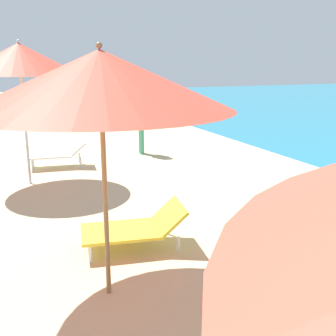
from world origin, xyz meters
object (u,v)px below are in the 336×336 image
Objects in this scene: umbrella_farthest at (20,59)px; lounger_farthest_shoreside at (58,154)px; umbrella_third at (100,80)px; person_walking_near at (141,115)px; lounger_third_shoreside at (135,227)px.

lounger_farthest_shoreside is (0.72, 1.12, -2.09)m from umbrella_farthest.
umbrella_third reaches higher than lounger_farthest_shoreside.
lounger_farthest_shoreside is at bearing 57.34° from umbrella_farthest.
umbrella_farthest is 3.71m from person_walking_near.
person_walking_near is (1.91, 5.33, 0.73)m from lounger_third_shoreside.
lounger_third_shoreside is (0.61, 0.94, -1.92)m from umbrella_third.
umbrella_third is at bearing 94.19° from lounger_farthest_shoreside.
lounger_farthest_shoreside is at bearing 87.12° from umbrella_third.
lounger_third_shoreside is 4.29m from umbrella_farthest.
umbrella_farthest is 2.03× the size of lounger_farthest_shoreside.
lounger_farthest_shoreside is (0.28, 5.65, -1.88)m from umbrella_third.
umbrella_third is 0.92× the size of umbrella_farthest.
person_walking_near reaches higher than lounger_third_shoreside.
lounger_third_shoreside is 0.86× the size of person_walking_near.
umbrella_farthest reaches higher than umbrella_third.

